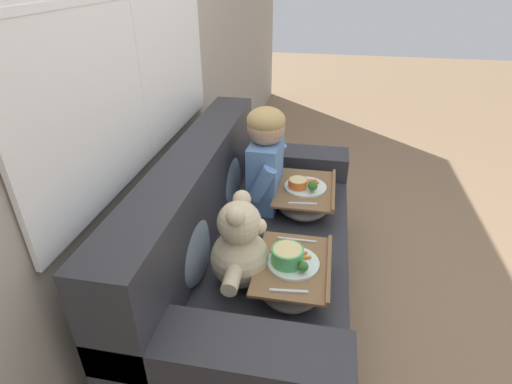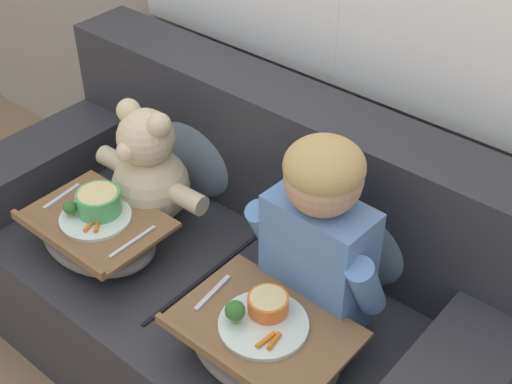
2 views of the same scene
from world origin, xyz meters
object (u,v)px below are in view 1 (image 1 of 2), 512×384
Objects in this scene: throw_pillow_behind_child at (227,173)px; lap_tray_teddy at (292,274)px; couch at (248,255)px; lap_tray_child at (305,197)px; throw_pillow_behind_teddy at (189,242)px; teddy_bear at (241,249)px; child_figure at (266,154)px.

throw_pillow_behind_child is 0.78m from lap_tray_teddy.
couch reaches higher than throw_pillow_behind_child.
lap_tray_teddy is (-0.32, -0.25, 0.19)m from couch.
lap_tray_child is at bearing -0.07° from lap_tray_teddy.
throw_pillow_behind_teddy is (-0.32, 0.18, 0.30)m from couch.
couch reaches higher than teddy_bear.
child_figure is 1.36× the size of lap_tray_teddy.
lap_tray_teddy is (-0.64, 0.00, 0.00)m from lap_tray_child.
child_figure reaches higher than lap_tray_child.
lap_tray_child is (0.32, -0.25, 0.19)m from couch.
lap_tray_child is at bearing -90.15° from throw_pillow_behind_child.
child_figure reaches higher than throw_pillow_behind_child.
lap_tray_child is at bearing -34.34° from throw_pillow_behind_teddy.
couch is 0.47m from throw_pillow_behind_child.
throw_pillow_behind_child is 0.45m from lap_tray_child.
throw_pillow_behind_teddy is at bearing 145.66° from lap_tray_child.
teddy_bear is (0.00, -0.22, -0.00)m from throw_pillow_behind_teddy.
child_figure is 1.27× the size of lap_tray_child.
couch is at bearing 173.91° from child_figure.
teddy_bear reaches higher than throw_pillow_behind_teddy.
throw_pillow_behind_child reaches higher than lap_tray_teddy.
teddy_bear is at bearing -173.09° from couch.
lap_tray_teddy is at bearing -90.26° from teddy_bear.
throw_pillow_behind_child is at bearing 89.85° from lap_tray_child.
lap_tray_teddy is at bearing 179.93° from lap_tray_child.
child_figure is 0.32m from lap_tray_child.
lap_tray_teddy is (-0.64, -0.22, -0.23)m from child_figure.
couch reaches higher than throw_pillow_behind_teddy.
teddy_bear is at bearing 89.74° from lap_tray_teddy.
couch is 0.45m from lap_tray_child.
child_figure is 1.28× the size of teddy_bear.
couch is 0.43m from teddy_bear.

